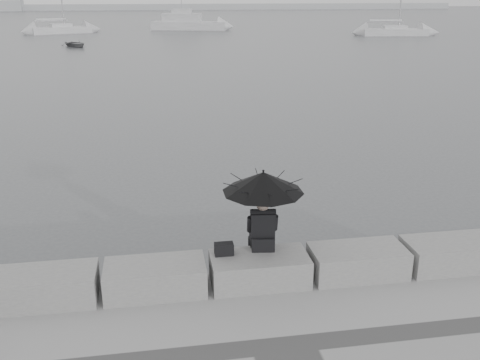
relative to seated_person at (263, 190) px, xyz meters
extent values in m
plane|color=#4A4D4F|center=(-0.10, 0.17, -2.04)|extent=(360.00, 360.00, 0.00)
cube|color=slate|center=(-3.50, -0.28, -1.29)|extent=(1.60, 0.80, 0.50)
cube|color=slate|center=(-1.80, -0.28, -1.29)|extent=(1.60, 0.80, 0.50)
cube|color=slate|center=(-0.10, -0.28, -1.29)|extent=(1.60, 0.80, 0.50)
cube|color=slate|center=(1.60, -0.28, -1.29)|extent=(1.60, 0.80, 0.50)
cube|color=slate|center=(3.30, -0.28, -1.29)|extent=(1.60, 0.80, 0.50)
sphere|color=#726056|center=(0.00, 0.02, -0.26)|extent=(0.21, 0.21, 0.21)
cylinder|color=black|center=(0.00, 0.01, -0.19)|extent=(0.02, 0.02, 1.00)
cone|color=black|center=(0.00, 0.01, 0.14)|extent=(1.34, 1.34, 0.34)
sphere|color=black|center=(0.00, 0.01, 0.33)|extent=(0.04, 0.04, 0.04)
cube|color=black|center=(-0.67, -0.12, -0.94)|extent=(0.31, 0.18, 0.20)
cube|color=#AAADB0|center=(-0.10, 155.17, -1.24)|extent=(180.00, 6.00, 1.60)
cube|color=silver|center=(-12.68, 65.36, -1.69)|extent=(7.66, 5.06, 0.90)
cube|color=silver|center=(-12.68, 65.36, -1.09)|extent=(2.98, 2.47, 0.50)
cylinder|color=#99999C|center=(-12.68, 65.36, -0.44)|extent=(3.82, 1.69, 0.10)
cube|color=silver|center=(27.72, 55.16, -1.69)|extent=(7.99, 3.48, 0.90)
cube|color=silver|center=(27.72, 55.16, -1.09)|extent=(2.91, 1.97, 0.50)
cylinder|color=#99999C|center=(27.72, 55.16, -0.44)|extent=(4.31, 0.72, 0.10)
cube|color=silver|center=(3.96, 69.31, -1.54)|extent=(10.70, 5.65, 1.20)
cube|color=silver|center=(3.96, 69.31, -0.44)|extent=(5.58, 3.59, 1.20)
cube|color=silver|center=(3.96, 69.31, 0.46)|extent=(2.93, 2.27, 0.60)
cylinder|color=#99999C|center=(3.96, 69.31, 1.56)|extent=(0.08, 0.08, 1.60)
imported|color=slate|center=(-8.71, 46.91, -1.78)|extent=(3.28, 2.85, 0.52)
camera|label=1|loc=(-1.69, -7.93, 3.05)|focal=40.00mm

